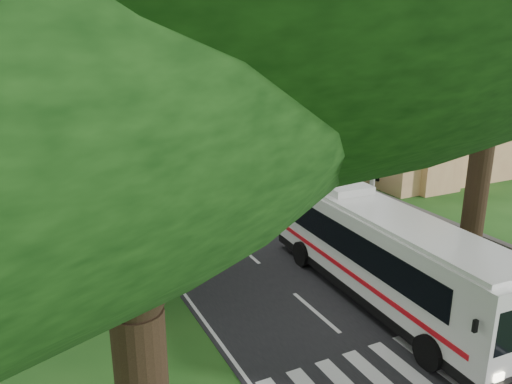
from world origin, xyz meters
TOP-DOWN VIEW (x-y plane):
  - ground at (0.00, 0.00)m, footprint 140.00×140.00m
  - road at (0.00, 25.00)m, footprint 8.00×120.00m
  - crosswalk at (0.00, -2.00)m, footprint 8.00×3.00m
  - property_wall at (9.00, 24.00)m, footprint 0.35×50.00m
  - church at (17.86, 21.55)m, footprint 14.00×24.00m
  - pole_near at (5.50, 6.00)m, footprint 1.60×0.24m
  - pole_mid at (5.50, 26.00)m, footprint 1.60×0.24m
  - pole_far at (5.50, 46.00)m, footprint 1.60×0.24m
  - tree_l_midb at (-7.50, 30.00)m, footprint 13.50×13.50m
  - tree_l_far at (-8.50, 48.00)m, footprint 15.27×15.27m
  - tree_r_mida at (8.00, 20.00)m, footprint 12.89×12.89m
  - tree_r_midb at (7.50, 38.00)m, footprint 14.27×14.27m
  - tree_r_far at (8.50, 56.00)m, footprint 16.29×16.29m
  - coach_bus at (2.68, 1.83)m, footprint 3.20×12.05m
  - distant_car_b at (-1.13, 50.20)m, footprint 2.53×4.08m
  - distant_car_c at (0.80, 64.88)m, footprint 3.30×4.92m
  - pedestrian at (-7.24, 8.86)m, footprint 0.47×0.65m

SIDE VIEW (x-z plane):
  - ground at x=0.00m, z-range 0.00..0.00m
  - crosswalk at x=0.00m, z-range -0.01..0.01m
  - road at x=0.00m, z-range -0.01..0.03m
  - property_wall at x=9.00m, z-range 0.00..1.20m
  - distant_car_b at x=-1.13m, z-range 0.03..1.30m
  - distant_car_c at x=0.80m, z-range 0.03..1.35m
  - pedestrian at x=-7.24m, z-range 0.00..1.67m
  - coach_bus at x=2.68m, z-range 0.13..3.66m
  - pole_near at x=5.50m, z-range 0.18..8.18m
  - pole_mid at x=5.50m, z-range 0.18..8.18m
  - pole_far at x=5.50m, z-range 0.18..8.18m
  - church at x=17.86m, z-range -0.89..10.71m
  - tree_r_far at x=8.50m, z-range 3.65..17.97m
  - tree_l_far at x=-8.50m, z-range 4.26..19.45m
  - tree_l_midb at x=-7.50m, z-range 4.42..19.31m
  - tree_r_mida at x=8.00m, z-range 4.47..19.28m
  - tree_r_midb at x=7.50m, z-range 4.92..21.14m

